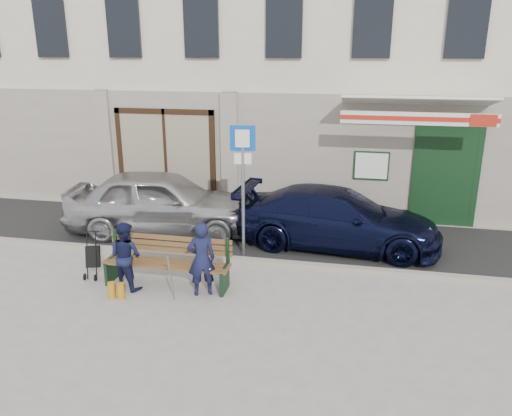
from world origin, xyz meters
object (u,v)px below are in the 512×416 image
(stroller, at_px, (93,258))
(parking_sign, at_px, (243,170))
(car_silver, at_px, (161,202))
(man, at_px, (202,259))
(woman, at_px, (126,256))
(car_navy, at_px, (337,218))
(bench, at_px, (164,263))

(stroller, bearing_deg, parking_sign, 15.73)
(car_silver, relative_size, man, 3.26)
(car_silver, distance_m, woman, 3.00)
(car_navy, relative_size, man, 3.28)
(parking_sign, relative_size, bench, 1.17)
(car_silver, relative_size, parking_sign, 1.60)
(stroller, bearing_deg, man, -22.92)
(parking_sign, xyz_separation_m, woman, (-1.78, -1.94, -1.25))
(stroller, bearing_deg, bench, -18.91)
(car_navy, bearing_deg, parking_sign, 120.62)
(car_silver, bearing_deg, woman, -178.67)
(car_navy, distance_m, parking_sign, 2.49)
(car_silver, relative_size, woman, 3.49)
(car_silver, xyz_separation_m, car_navy, (4.20, -0.07, -0.11))
(car_navy, relative_size, woman, 3.51)
(car_silver, relative_size, stroller, 4.96)
(woman, bearing_deg, stroller, -2.47)
(car_silver, bearing_deg, man, -154.50)
(car_navy, xyz_separation_m, man, (-2.27, -2.86, 0.03))
(car_navy, xyz_separation_m, bench, (-3.07, -2.66, -0.20))
(car_silver, distance_m, car_navy, 4.20)
(car_navy, xyz_separation_m, woman, (-3.72, -2.88, -0.01))
(car_navy, bearing_deg, car_silver, 93.61)
(car_navy, height_order, parking_sign, parking_sign)
(parking_sign, height_order, stroller, parking_sign)
(woman, bearing_deg, bench, -143.77)
(parking_sign, xyz_separation_m, bench, (-1.13, -1.71, -1.44))
(car_navy, bearing_deg, bench, 135.48)
(car_silver, height_order, car_navy, car_silver)
(parking_sign, height_order, man, parking_sign)
(car_navy, bearing_deg, woman, 132.37)
(parking_sign, height_order, woman, parking_sign)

